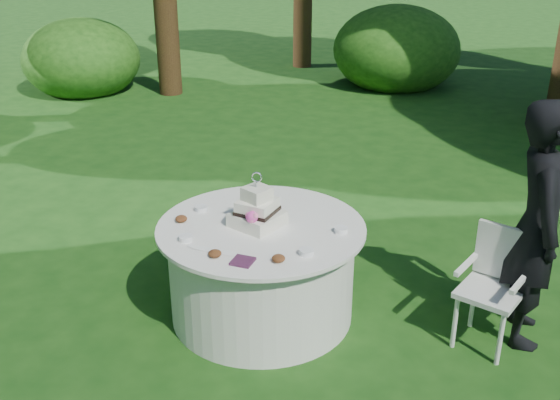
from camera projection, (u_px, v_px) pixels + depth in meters
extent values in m
plane|color=#143D10|center=(262.00, 313.00, 5.17)|extent=(80.00, 80.00, 0.00)
cube|color=#451D3B|center=(243.00, 261.00, 4.34)|extent=(0.14, 0.14, 0.02)
ellipsoid|color=white|center=(218.00, 251.00, 4.47)|extent=(0.48, 0.07, 0.01)
imported|color=black|center=(538.00, 225.00, 4.56)|extent=(0.52, 0.71, 1.80)
cylinder|color=silver|center=(262.00, 272.00, 5.02)|extent=(1.40, 1.40, 0.74)
cylinder|color=silver|center=(261.00, 227.00, 4.86)|extent=(1.56, 1.56, 0.03)
cube|color=silver|center=(257.00, 219.00, 4.84)|extent=(0.41, 0.41, 0.11)
cube|color=white|center=(257.00, 207.00, 4.80)|extent=(0.28, 0.28, 0.11)
cube|color=white|center=(257.00, 194.00, 4.76)|extent=(0.23, 0.23, 0.11)
cube|color=black|center=(257.00, 211.00, 4.82)|extent=(0.29, 0.29, 0.03)
sphere|color=#E543AB|center=(252.00, 217.00, 4.67)|extent=(0.09, 0.09, 0.09)
cylinder|color=white|center=(257.00, 185.00, 4.73)|extent=(0.01, 0.01, 0.05)
torus|color=white|center=(257.00, 177.00, 4.71)|extent=(0.08, 0.02, 0.08)
cube|color=silver|center=(490.00, 292.00, 4.62)|extent=(0.51, 0.51, 0.04)
cube|color=silver|center=(504.00, 252.00, 4.66)|extent=(0.40, 0.16, 0.41)
cylinder|color=silver|center=(455.00, 322.00, 4.69)|extent=(0.04, 0.04, 0.42)
cylinder|color=silver|center=(500.00, 339.00, 4.50)|extent=(0.04, 0.04, 0.42)
cylinder|color=silver|center=(473.00, 302.00, 4.93)|extent=(0.04, 0.04, 0.42)
cylinder|color=white|center=(517.00, 317.00, 4.74)|extent=(0.04, 0.04, 0.42)
cube|color=white|center=(466.00, 264.00, 4.67)|extent=(0.14, 0.36, 0.03)
cube|color=white|center=(521.00, 281.00, 4.45)|extent=(0.14, 0.36, 0.03)
cylinder|color=white|center=(201.00, 208.00, 5.09)|extent=(0.10, 0.10, 0.04)
cylinder|color=white|center=(341.00, 230.00, 4.75)|extent=(0.10, 0.10, 0.04)
cylinder|color=white|center=(186.00, 238.00, 4.62)|extent=(0.10, 0.10, 0.04)
cylinder|color=white|center=(306.00, 252.00, 4.44)|extent=(0.10, 0.10, 0.04)
cylinder|color=white|center=(250.00, 195.00, 5.34)|extent=(0.10, 0.10, 0.04)
ellipsoid|color=#562D16|center=(181.00, 219.00, 4.91)|extent=(0.09, 0.09, 0.05)
ellipsoid|color=#562D16|center=(215.00, 254.00, 4.41)|extent=(0.09, 0.09, 0.05)
ellipsoid|color=#562D16|center=(278.00, 258.00, 4.34)|extent=(0.09, 0.09, 0.05)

